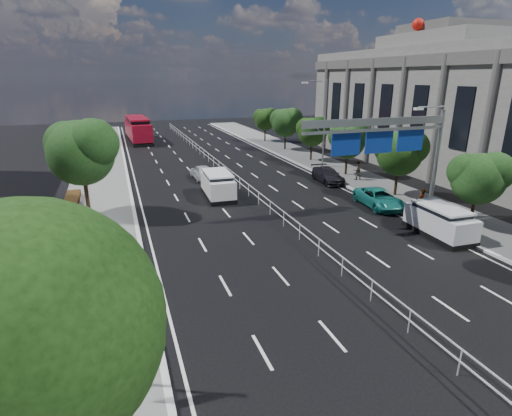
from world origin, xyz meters
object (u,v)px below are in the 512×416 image
red_bus (138,129)px  pedestrian_b (357,170)px  near_car_dark (137,134)px  pedestrian_a (421,202)px  silver_minivan (440,221)px  near_car_silver (202,172)px  parked_car_dark (328,175)px  white_minivan (218,185)px  overhead_gantry (391,137)px  parked_car_teal (379,198)px  toilet_sign (88,307)px

red_bus → pedestrian_b: (17.45, -31.60, -0.83)m
red_bus → near_car_dark: 2.51m
near_car_dark → pedestrian_a: (16.04, -43.89, 0.31)m
silver_minivan → near_car_silver: bearing=121.9°
red_bus → parked_car_dark: 34.41m
white_minivan → red_bus: (-4.04, 32.39, 0.82)m
white_minivan → overhead_gantry: bearing=-42.0°
white_minivan → parked_car_teal: bearing=-28.4°
near_car_silver → pedestrian_a: bearing=124.2°
toilet_sign → parked_car_dark: toilet_sign is taller
parked_car_teal → parked_car_dark: (0.00, 7.73, -0.01)m
red_bus → pedestrian_b: size_ratio=6.91×
pedestrian_a → pedestrian_b: pedestrian_a is taller
near_car_dark → parked_car_dark: (14.74, -33.35, -0.11)m
toilet_sign → silver_minivan: toilet_sign is taller
toilet_sign → overhead_gantry: overhead_gantry is taller
parked_car_dark → pedestrian_a: 10.63m
toilet_sign → parked_car_dark: size_ratio=0.97×
near_car_dark → silver_minivan: (14.74, -47.09, 0.17)m
toilet_sign → pedestrian_a: (20.55, 9.82, -1.88)m
red_bus → parked_car_dark: (14.71, -31.08, -1.18)m
toilet_sign → silver_minivan: (19.25, 6.62, -2.02)m
parked_car_teal → toilet_sign: bearing=-141.1°
white_minivan → red_bus: bearing=99.7°
white_minivan → parked_car_teal: white_minivan is taller
pedestrian_a → toilet_sign: bearing=3.9°
overhead_gantry → parked_car_teal: 5.80m
overhead_gantry → pedestrian_a: (2.86, -0.23, -4.55)m
red_bus → silver_minivan: size_ratio=2.59×
near_car_dark → parked_car_dark: bearing=110.5°
red_bus → parked_car_dark: bearing=-67.5°
white_minivan → near_car_silver: bearing=92.1°
white_minivan → parked_car_dark: 10.76m
near_car_dark → pedestrian_b: (17.48, -33.87, 0.24)m
near_car_silver → pedestrian_b: pedestrian_b is taller
parked_car_dark → pedestrian_b: (2.74, -0.52, 0.35)m
red_bus → pedestrian_b: red_bus is taller
near_car_silver → pedestrian_a: 19.54m
near_car_dark → pedestrian_b: 38.11m
silver_minivan → parked_car_teal: (0.00, 6.01, -0.27)m
white_minivan → red_bus: 32.66m
near_car_silver → parked_car_dark: 11.71m
white_minivan → parked_car_dark: (10.67, 1.31, -0.36)m
toilet_sign → parked_car_teal: size_ratio=0.92×
red_bus → near_car_dark: red_bus is taller
near_car_silver → toilet_sign: bearing=67.8°
white_minivan → near_car_dark: 34.90m
toilet_sign → overhead_gantry: bearing=29.6°
near_car_silver → silver_minivan: bearing=116.2°
red_bus → silver_minivan: bearing=-74.7°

